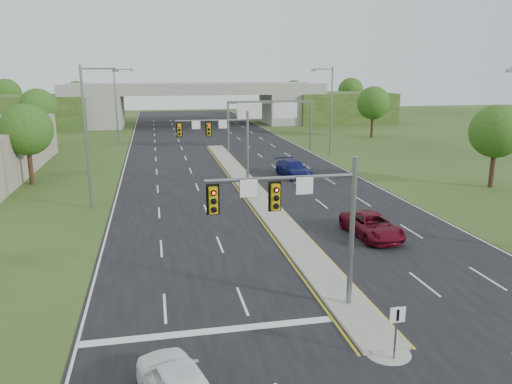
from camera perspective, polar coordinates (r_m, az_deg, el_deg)
The scene contains 24 objects.
ground at distance 23.96m, azimuth 10.51°, elevation -12.72°, with size 240.00×240.00×0.00m, color #2B4518.
road at distance 56.42m, azimuth -2.84°, elevation 2.95°, with size 24.00×160.00×0.02m, color black.
median at distance 44.84m, azimuth -0.48°, elevation 0.24°, with size 2.00×54.00×0.16m, color gray.
median_nose at distance 20.73m, azimuth 14.82°, elevation -17.15°, with size 2.00×2.00×0.16m, color gray.
lane_markings at distance 50.43m, azimuth -2.45°, elevation 1.66°, with size 23.72×160.00×0.01m.
signal_mast_near at distance 21.46m, azimuth 5.51°, elevation -2.18°, with size 6.62×0.60×7.00m.
signal_mast_far at distance 45.50m, azimuth -3.78°, elevation 6.33°, with size 6.62×0.60×7.00m.
keep_right_sign at distance 19.64m, azimuth 15.78°, elevation -14.33°, with size 0.60×0.13×2.20m.
sign_gantry at distance 66.65m, azimuth 1.53°, elevation 9.16°, with size 11.58×0.44×6.67m.
overpass at distance 100.37m, azimuth -6.89°, elevation 9.66°, with size 80.00×14.00×8.10m.
lightpole_l_mid at distance 40.32m, azimuth -18.63°, elevation 6.66°, with size 2.85×0.25×11.00m.
lightpole_l_far at distance 75.06m, azimuth -15.57°, elevation 9.85°, with size 2.85×0.25×11.00m.
lightpole_r_far at distance 63.75m, azimuth 8.44°, elevation 9.59°, with size 2.85×0.25×11.00m.
tree_l_near at distance 51.39m, azimuth -24.75°, elevation 6.47°, with size 4.80×4.80×7.60m.
tree_l_mid at distance 76.55m, azimuth -23.64°, elevation 8.83°, with size 5.20×5.20×8.12m.
tree_r_near at distance 50.36m, azimuth 25.78°, elevation 6.24°, with size 4.80×4.80×7.60m.
tree_r_mid at distance 82.47m, azimuth 13.26°, elevation 9.88°, with size 5.20×5.20×8.12m.
tree_back_a at distance 117.65m, azimuth -26.62°, elevation 10.03°, with size 6.00×6.00×8.85m.
tree_back_b at distance 114.95m, azimuth -19.75°, elevation 10.45°, with size 5.60×5.60×8.32m.
tree_back_c at distance 118.41m, azimuth 4.36°, elevation 11.28°, with size 5.60×5.60×8.32m.
tree_back_d at distance 122.97m, azimuth 10.77°, elevation 11.33°, with size 6.00×6.00×8.85m.
car_white at distance 17.38m, azimuth -8.95°, elevation -20.73°, with size 1.85×4.59×1.56m, color white.
car_far_a at distance 33.30m, azimuth 13.11°, elevation -3.75°, with size 2.52×5.47×1.52m, color #580817.
car_far_b at distance 50.78m, azimuth 4.32°, elevation 2.66°, with size 2.29×5.64×1.64m, color #0E1156.
Camera 1 is at (-8.42, -19.77, 10.60)m, focal length 35.00 mm.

